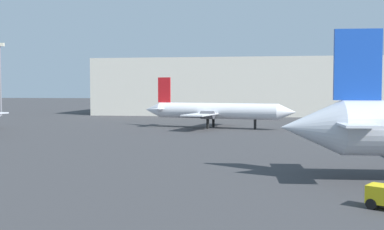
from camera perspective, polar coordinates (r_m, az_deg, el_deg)
airplane_distant at (r=78.62m, az=2.83°, el=0.51°), size 26.33×18.03×8.59m
light_mast_left at (r=123.92m, az=-22.27°, el=4.58°), size 2.40×0.50×17.71m
terminal_building at (r=123.54m, az=9.21°, el=3.38°), size 86.79×25.87×14.12m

